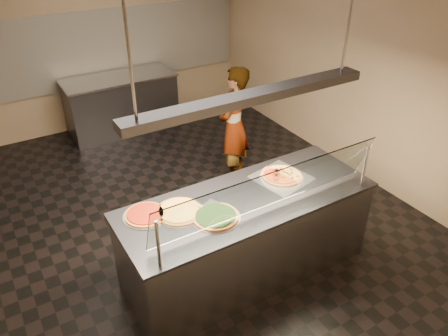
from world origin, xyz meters
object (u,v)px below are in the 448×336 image
sneeze_guard (271,190)px  perforated_tray (281,177)px  pizza_cheese (179,211)px  half_pizza_pepperoni (274,177)px  pizza_spatula (202,204)px  pizza_tomato (145,215)px  prep_table (122,104)px  serving_counter (247,236)px  half_pizza_sausage (289,173)px  pizza_spinach (215,216)px  heat_lamp_housing (251,97)px  worker (234,126)px

sneeze_guard → perforated_tray: (0.49, 0.46, -0.29)m
perforated_tray → pizza_cheese: (-1.15, 0.02, 0.01)m
sneeze_guard → half_pizza_pepperoni: sneeze_guard is taller
sneeze_guard → pizza_spatula: size_ratio=8.86×
pizza_tomato → prep_table: 3.76m
perforated_tray → pizza_spatula: pizza_spatula is taller
serving_counter → sneeze_guard: sneeze_guard is taller
half_pizza_sausage → pizza_spinach: (-1.00, -0.22, -0.01)m
half_pizza_pepperoni → pizza_cheese: 1.05m
serving_counter → pizza_spatula: size_ratio=9.80×
half_pizza_pepperoni → pizza_tomato: size_ratio=1.09×
heat_lamp_housing → pizza_cheese: bearing=168.3°
heat_lamp_housing → pizza_spinach: bearing=-166.1°
pizza_cheese → heat_lamp_housing: bearing=-11.7°
pizza_spinach → pizza_tomato: (-0.52, 0.35, -0.00)m
serving_counter → perforated_tray: size_ratio=4.29×
serving_counter → pizza_cheese: bearing=168.3°
half_pizza_pepperoni → worker: 1.57m
pizza_spinach → half_pizza_pepperoni: bearing=15.6°
half_pizza_pepperoni → pizza_tomato: (-1.33, 0.12, -0.02)m
pizza_spinach → sneeze_guard: bearing=-30.1°
half_pizza_sausage → pizza_tomato: bearing=175.3°
pizza_tomato → pizza_spatula: 0.52m
half_pizza_pepperoni → prep_table: 3.76m
perforated_tray → half_pizza_pepperoni: 0.10m
half_pizza_pepperoni → worker: size_ratio=0.27×
sneeze_guard → pizza_spatula: sneeze_guard is taller
half_pizza_pepperoni → prep_table: size_ratio=0.25×
perforated_tray → pizza_tomato: size_ratio=1.45×
half_pizza_sausage → heat_lamp_housing: (-0.59, -0.12, 0.99)m
pizza_tomato → heat_lamp_housing: heat_lamp_housing is taller
perforated_tray → half_pizza_pepperoni: half_pizza_pepperoni is taller
serving_counter → sneeze_guard: size_ratio=1.11×
serving_counter → pizza_tomato: size_ratio=6.21×
pizza_cheese → pizza_spatula: 0.22m
half_pizza_pepperoni → pizza_cheese: (-1.05, 0.01, -0.02)m
perforated_tray → prep_table: (-0.42, 3.72, -0.47)m
half_pizza_pepperoni → pizza_spatula: half_pizza_pepperoni is taller
serving_counter → pizza_spatula: bearing=167.1°
worker → sneeze_guard: bearing=29.3°
serving_counter → worker: 1.85m
pizza_spatula → prep_table: 3.80m
perforated_tray → sneeze_guard: bearing=-136.5°
prep_table → perforated_tray: bearing=-83.6°
pizza_spinach → pizza_cheese: (-0.24, 0.24, -0.00)m
half_pizza_pepperoni → heat_lamp_housing: (-0.39, -0.12, 0.99)m
pizza_tomato → pizza_spatula: size_ratio=1.58×
pizza_cheese → worker: 2.12m
prep_table → half_pizza_sausage: bearing=-82.1°
half_pizza_pepperoni → half_pizza_sausage: half_pizza_pepperoni is taller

